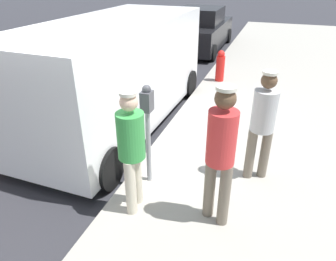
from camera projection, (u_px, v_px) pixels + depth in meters
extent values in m
plane|color=#2D2D33|center=(84.00, 163.00, 5.42)|extent=(80.00, 80.00, 0.00)
cube|color=#9E998E|center=(298.00, 205.00, 4.36)|extent=(5.00, 32.00, 0.15)
cylinder|color=gray|center=(148.00, 147.00, 4.48)|extent=(0.07, 0.07, 1.15)
cube|color=#4C4C51|center=(147.00, 101.00, 4.15)|extent=(0.14, 0.18, 0.28)
sphere|color=#47474C|center=(146.00, 89.00, 4.07)|extent=(0.12, 0.12, 0.12)
cylinder|color=#726656|center=(224.00, 195.00, 3.76)|extent=(0.14, 0.14, 0.87)
cylinder|color=#726656|center=(210.00, 188.00, 3.89)|extent=(0.14, 0.14, 0.87)
cylinder|color=red|center=(222.00, 138.00, 3.47)|extent=(0.34, 0.34, 0.65)
sphere|color=brown|center=(225.00, 99.00, 3.25)|extent=(0.23, 0.23, 0.23)
cylinder|color=silver|center=(226.00, 88.00, 3.19)|extent=(0.22, 0.22, 0.04)
cylinder|color=#726656|center=(265.00, 153.00, 4.66)|extent=(0.14, 0.14, 0.80)
cylinder|color=#726656|center=(250.00, 154.00, 4.65)|extent=(0.14, 0.14, 0.80)
cylinder|color=#B7B7B7|center=(264.00, 111.00, 4.32)|extent=(0.34, 0.34, 0.60)
sphere|color=brown|center=(269.00, 81.00, 4.12)|extent=(0.22, 0.22, 0.22)
cylinder|color=silver|center=(270.00, 73.00, 4.07)|extent=(0.21, 0.21, 0.04)
cylinder|color=beige|center=(131.00, 188.00, 3.95)|extent=(0.14, 0.14, 0.79)
cylinder|color=beige|center=(137.00, 177.00, 4.13)|extent=(0.14, 0.14, 0.79)
cylinder|color=green|center=(131.00, 136.00, 3.72)|extent=(0.34, 0.34, 0.60)
sphere|color=beige|center=(129.00, 102.00, 3.51)|extent=(0.21, 0.21, 0.21)
cylinder|color=silver|center=(128.00, 93.00, 3.46)|extent=(0.20, 0.20, 0.04)
cube|color=white|center=(115.00, 71.00, 6.30)|extent=(2.13, 5.25, 1.96)
cube|color=black|center=(160.00, 30.00, 8.14)|extent=(1.84, 0.13, 0.88)
cylinder|color=black|center=(124.00, 75.00, 8.68)|extent=(0.24, 0.69, 0.68)
cylinder|color=black|center=(189.00, 84.00, 8.08)|extent=(0.24, 0.69, 0.68)
cylinder|color=black|center=(11.00, 145.00, 5.29)|extent=(0.24, 0.69, 0.68)
cylinder|color=black|center=(108.00, 168.00, 4.69)|extent=(0.24, 0.69, 0.68)
cube|color=black|center=(201.00, 34.00, 12.63)|extent=(1.82, 4.40, 0.89)
cube|color=black|center=(200.00, 16.00, 12.10)|extent=(1.60, 1.98, 0.60)
cylinder|color=black|center=(191.00, 33.00, 14.40)|extent=(0.22, 0.60, 0.60)
cylinder|color=black|center=(228.00, 36.00, 13.89)|extent=(0.22, 0.60, 0.60)
cylinder|color=black|center=(167.00, 49.00, 11.65)|extent=(0.22, 0.60, 0.60)
cylinder|color=black|center=(212.00, 53.00, 11.14)|extent=(0.22, 0.60, 0.60)
cylinder|color=red|center=(220.00, 69.00, 8.72)|extent=(0.24, 0.24, 0.70)
sphere|color=red|center=(221.00, 54.00, 8.52)|extent=(0.20, 0.20, 0.20)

